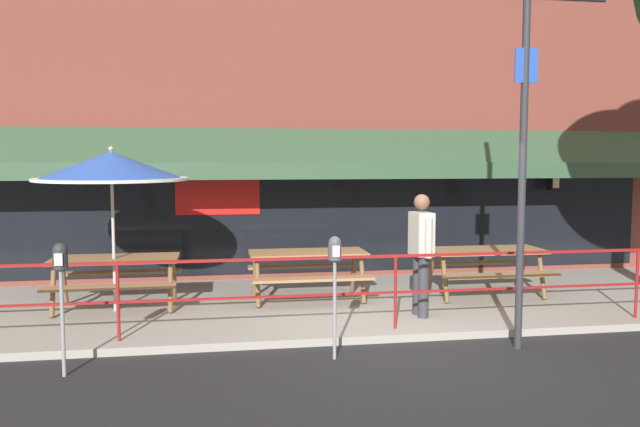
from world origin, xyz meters
TOP-DOWN VIEW (x-y plane):
  - ground_plane at (0.00, 0.00)m, footprint 120.00×120.00m
  - patio_deck at (0.00, 2.00)m, footprint 15.00×4.00m
  - restaurant_building at (0.00, 4.23)m, footprint 15.00×1.60m
  - patio_railing at (0.00, 0.30)m, footprint 13.84×0.04m
  - picnic_table_left at (-3.74, 2.00)m, footprint 1.80×1.42m
  - picnic_table_centre at (-0.88, 2.12)m, footprint 1.80×1.42m
  - picnic_table_right at (1.97, 1.95)m, footprint 1.80×1.42m
  - patio_umbrella_left at (-3.74, 1.88)m, footprint 2.14×2.14m
  - pedestrian_walking at (0.53, 0.88)m, footprint 0.27×0.62m
  - parking_meter_near at (-3.88, -0.60)m, footprint 0.15×0.16m
  - parking_meter_far at (-0.95, -0.50)m, footprint 0.15×0.16m
  - street_sign_pole at (1.33, -0.45)m, footprint 0.28×0.09m

SIDE VIEW (x-z plane):
  - ground_plane at x=0.00m, z-range 0.00..0.00m
  - patio_deck at x=0.00m, z-range 0.00..0.10m
  - picnic_table_left at x=-3.74m, z-range 0.33..1.08m
  - picnic_table_centre at x=-0.88m, z-range 0.33..1.08m
  - picnic_table_right at x=1.97m, z-range 0.33..1.08m
  - patio_railing at x=0.00m, z-range 0.32..1.28m
  - pedestrian_walking at x=0.53m, z-range 0.20..1.91m
  - parking_meter_near at x=-3.88m, z-range 0.44..1.86m
  - parking_meter_far at x=-0.95m, z-range 0.44..1.86m
  - patio_umbrella_left at x=-3.74m, z-range 0.99..3.37m
  - street_sign_pole at x=1.33m, z-range 0.06..4.75m
  - restaurant_building at x=0.00m, z-range -0.04..8.57m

